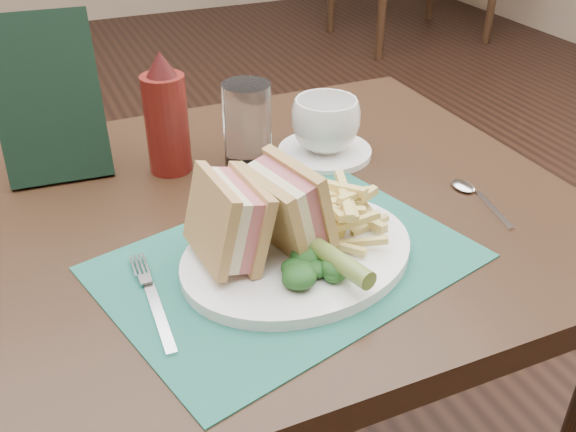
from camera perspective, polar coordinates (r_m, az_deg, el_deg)
The scene contains 17 objects.
floor at distance 1.75m, azimuth -8.34°, elevation -12.48°, with size 7.00×7.00×0.00m, color black.
wall_back at distance 4.89m, azimuth -20.48°, elevation 15.64°, with size 6.00×6.00×0.00m, color tan.
table_main at distance 1.14m, azimuth -2.46°, elevation -15.31°, with size 0.90×0.75×0.75m, color black, non-canonical shape.
placemat at distance 0.78m, azimuth -0.05°, elevation -4.11°, with size 0.43×0.31×0.00m, color #1B594B.
plate at distance 0.78m, azimuth 0.88°, elevation -3.39°, with size 0.30×0.24×0.01m, color white, non-canonical shape.
sandwich_half_a at distance 0.73m, azimuth -6.86°, elevation -0.70°, with size 0.06×0.11×0.10m, color tan, non-canonical shape.
sandwich_half_b at distance 0.75m, azimuth -1.43°, elevation 0.50°, with size 0.06×0.11×0.10m, color tan, non-canonical shape.
kale_garnish at distance 0.73m, azimuth 2.63°, elevation -4.30°, with size 0.11×0.08×0.03m, color #163D17, non-canonical shape.
pickle_spear at distance 0.73m, azimuth 3.99°, elevation -3.67°, with size 0.02×0.02×0.12m, color #5B762D.
fries_pile at distance 0.80m, azimuth 4.75°, elevation 0.70°, with size 0.18×0.20×0.06m, color #DAC66D, non-canonical shape.
fork at distance 0.73m, azimuth -11.92°, elevation -7.16°, with size 0.03×0.17×0.01m, color silver, non-canonical shape.
spoon at distance 0.94m, azimuth 16.92°, elevation 1.42°, with size 0.03×0.15×0.01m, color silver, non-canonical shape.
saucer at distance 1.04m, azimuth 3.28°, elevation 5.73°, with size 0.15×0.15×0.01m, color white.
coffee_cup at distance 1.02m, azimuth 3.36°, elevation 8.11°, with size 0.11×0.11×0.08m, color white.
drinking_glass at distance 0.99m, azimuth -3.63°, elevation 8.09°, with size 0.07×0.07×0.13m, color silver.
ketchup_bottle at distance 0.97m, azimuth -10.82°, elevation 8.98°, with size 0.06×0.06×0.19m, color #54120E, non-canonical shape.
check_presenter at distance 1.00m, azimuth -20.54°, elevation 9.72°, with size 0.15×0.02×0.24m, color black.
Camera 1 is at (-0.27, -1.23, 1.21)m, focal length 40.00 mm.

